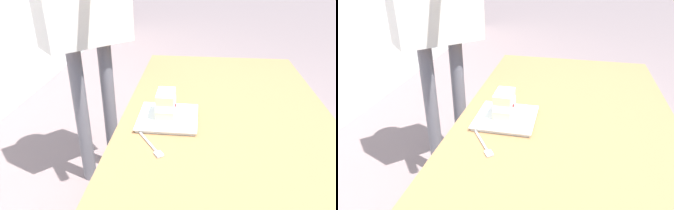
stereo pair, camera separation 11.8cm
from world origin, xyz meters
TOP-DOWN VIEW (x-y plane):
  - patio_table at (0.00, 0.00)m, footprint 1.44×0.85m
  - dessert_plate at (0.11, -0.24)m, footprint 0.23×0.23m
  - cake_slice at (0.10, -0.25)m, footprint 0.11×0.08m
  - dessert_fork at (0.30, -0.27)m, footprint 0.15×0.11m

SIDE VIEW (x-z plane):
  - patio_table at x=0.00m, z-range 0.25..0.94m
  - dessert_fork at x=0.30m, z-range 0.69..0.70m
  - dessert_plate at x=0.11m, z-range 0.69..0.70m
  - cake_slice at x=0.10m, z-range 0.70..0.80m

